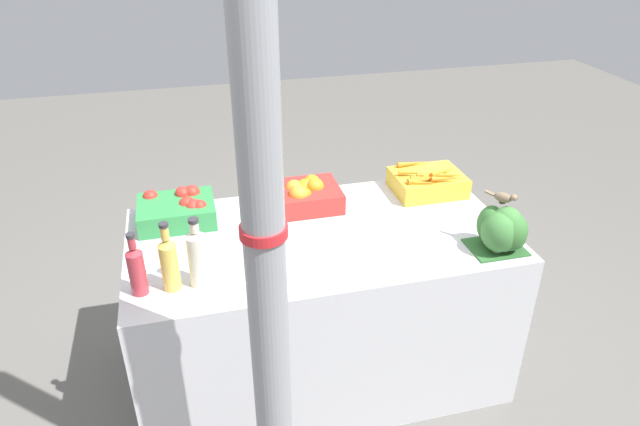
{
  "coord_description": "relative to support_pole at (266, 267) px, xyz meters",
  "views": [
    {
      "loc": [
        -0.51,
        -2.02,
        2.04
      ],
      "look_at": [
        0.0,
        0.0,
        0.88
      ],
      "focal_mm": 32.0,
      "sensor_mm": 36.0,
      "label": 1
    }
  ],
  "objects": [
    {
      "name": "support_pole",
      "position": [
        0.0,
        0.0,
        0.0
      ],
      "size": [
        0.13,
        0.13,
        2.32
      ],
      "color": "gray",
      "rests_on": "ground_plane"
    },
    {
      "name": "juice_bottle_cloudy",
      "position": [
        -0.18,
        0.51,
        -0.27
      ],
      "size": [
        0.07,
        0.07,
        0.28
      ],
      "color": "beige",
      "rests_on": "market_table"
    },
    {
      "name": "market_table",
      "position": [
        0.34,
        0.75,
        -0.77
      ],
      "size": [
        1.62,
        0.85,
        0.78
      ],
      "primitive_type": "cube",
      "color": "silver",
      "rests_on": "ground_plane"
    },
    {
      "name": "ground_plane",
      "position": [
        0.34,
        0.75,
        -1.16
      ],
      "size": [
        10.0,
        10.0,
        0.0
      ],
      "primitive_type": "plane",
      "color": "#605E59"
    },
    {
      "name": "broccoli_pile",
      "position": [
        1.02,
        0.44,
        -0.29
      ],
      "size": [
        0.22,
        0.2,
        0.2
      ],
      "color": "#2D602D",
      "rests_on": "market_table"
    },
    {
      "name": "juice_bottle_golden",
      "position": [
        -0.28,
        0.51,
        -0.27
      ],
      "size": [
        0.07,
        0.07,
        0.28
      ],
      "color": "gold",
      "rests_on": "market_table"
    },
    {
      "name": "sparrow_bird",
      "position": [
        1.02,
        0.48,
        -0.16
      ],
      "size": [
        0.1,
        0.11,
        0.05
      ],
      "rotation": [
        0.0,
        0.0,
        -0.86
      ],
      "color": "#4C3D2D",
      "rests_on": "broccoli_pile"
    },
    {
      "name": "carrot_crate",
      "position": [
        0.94,
        1.0,
        -0.33
      ],
      "size": [
        0.33,
        0.27,
        0.13
      ],
      "color": "gold",
      "rests_on": "market_table"
    },
    {
      "name": "juice_bottle_ruby",
      "position": [
        -0.39,
        0.51,
        -0.28
      ],
      "size": [
        0.06,
        0.06,
        0.25
      ],
      "color": "#B2333D",
      "rests_on": "market_table"
    },
    {
      "name": "apple_crate",
      "position": [
        -0.23,
        1.02,
        -0.33
      ],
      "size": [
        0.33,
        0.26,
        0.13
      ],
      "color": "#2D8442",
      "rests_on": "market_table"
    },
    {
      "name": "orange_crate",
      "position": [
        0.33,
        1.01,
        -0.33
      ],
      "size": [
        0.33,
        0.26,
        0.14
      ],
      "color": "red",
      "rests_on": "market_table"
    }
  ]
}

